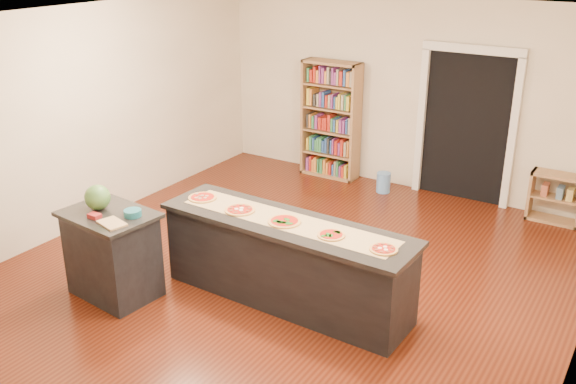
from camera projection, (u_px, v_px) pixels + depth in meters
The scene contains 17 objects.
room at pixel (278, 162), 6.56m from camera, with size 6.00×7.00×2.80m.
doorway at pixel (467, 117), 8.92m from camera, with size 1.40×0.09×2.21m.
kitchen_island at pixel (286, 261), 6.56m from camera, with size 2.73×0.74×0.90m.
side_counter at pixel (113, 254), 6.68m from camera, with size 0.95×0.69×0.94m.
bookshelf at pixel (331, 120), 9.90m from camera, with size 0.91×0.32×1.81m, color #A57B50.
low_shelf at pixel (556, 198), 8.46m from camera, with size 0.67×0.29×0.67m, color #A57B50.
waste_bin at pixel (383, 182), 9.51m from camera, with size 0.21×0.21×0.30m, color #6194D8.
kraft_paper at pixel (287, 221), 6.41m from camera, with size 2.37×0.43×0.00m, color #A18053.
watermelon at pixel (97, 197), 6.55m from camera, with size 0.26×0.26×0.26m, color #144214.
cutting_board at pixel (112, 223), 6.25m from camera, with size 0.29×0.19×0.02m, color tan.
package_red at pixel (94, 216), 6.38m from camera, with size 0.12×0.09×0.04m, color maroon.
package_teal at pixel (133, 213), 6.42m from camera, with size 0.18×0.18×0.07m, color #195966.
pizza_a at pixel (203, 197), 6.95m from camera, with size 0.31×0.31×0.02m.
pizza_b at pixel (240, 210), 6.64m from camera, with size 0.30×0.30×0.02m.
pizza_c at pixel (284, 221), 6.37m from camera, with size 0.32×0.32×0.02m.
pizza_d at pixel (331, 235), 6.08m from camera, with size 0.27×0.27×0.02m.
pizza_e at pixel (384, 249), 5.80m from camera, with size 0.27×0.27×0.02m.
Camera 1 is at (3.38, -5.21, 3.55)m, focal length 40.00 mm.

